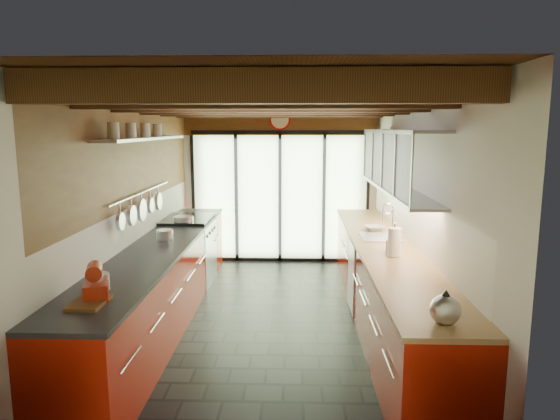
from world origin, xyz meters
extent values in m
plane|color=black|center=(0.00, 0.00, 0.00)|extent=(5.50, 5.50, 0.00)
plane|color=silver|center=(0.00, 2.75, 1.30)|extent=(3.20, 0.00, 3.20)
plane|color=silver|center=(0.00, -2.75, 1.30)|extent=(3.20, 0.00, 3.20)
plane|color=silver|center=(-1.60, 0.00, 1.30)|extent=(0.00, 5.50, 5.50)
plane|color=silver|center=(1.60, 0.00, 1.30)|extent=(0.00, 5.50, 5.50)
plane|color=#472814|center=(0.00, 0.00, 2.60)|extent=(5.50, 5.50, 0.00)
cube|color=#593316|center=(0.00, -2.25, 2.48)|extent=(3.14, 0.14, 0.22)
cube|color=#593316|center=(0.00, -1.35, 2.48)|extent=(3.14, 0.14, 0.22)
cube|color=#593316|center=(0.00, -0.45, 2.48)|extent=(3.14, 0.14, 0.22)
cube|color=#593316|center=(0.00, 0.45, 2.48)|extent=(3.14, 0.14, 0.22)
cube|color=#593316|center=(0.00, 1.35, 2.48)|extent=(3.14, 0.14, 0.22)
cube|color=#593316|center=(0.00, 2.25, 2.48)|extent=(3.14, 0.14, 0.22)
cube|color=brown|center=(0.00, 2.71, 2.35)|extent=(3.14, 0.06, 0.50)
plane|color=brown|center=(-1.57, 0.20, 1.98)|extent=(0.00, 4.90, 4.90)
plane|color=#C6EAAD|center=(0.00, 2.73, 1.08)|extent=(2.90, 0.00, 2.90)
cube|color=black|center=(-1.45, 2.72, 1.07)|extent=(0.05, 0.04, 2.15)
cube|color=black|center=(1.45, 2.72, 1.07)|extent=(0.05, 0.04, 2.15)
cube|color=black|center=(0.00, 2.69, 1.07)|extent=(0.06, 0.05, 2.15)
cube|color=black|center=(0.00, 2.69, 2.15)|extent=(2.90, 0.05, 0.06)
cylinder|color=red|center=(0.00, 2.67, 2.35)|extent=(0.34, 0.04, 0.34)
cylinder|color=beige|center=(0.00, 2.65, 2.35)|extent=(0.28, 0.02, 0.28)
cube|color=#AA1909|center=(-1.28, 0.00, 0.44)|extent=(0.65, 5.00, 0.88)
cube|color=black|center=(-1.28, 0.00, 0.90)|extent=(0.68, 5.00, 0.04)
cube|color=silver|center=(-1.28, 1.45, 0.44)|extent=(0.66, 0.90, 0.90)
cube|color=black|center=(-1.28, 1.45, 0.93)|extent=(0.65, 0.90, 0.06)
cube|color=#AA1909|center=(1.28, 0.00, 0.44)|extent=(0.65, 5.00, 0.88)
cube|color=#A3734F|center=(1.28, 0.00, 0.90)|extent=(0.68, 5.00, 0.04)
cube|color=white|center=(0.95, 0.40, 0.44)|extent=(0.02, 0.60, 0.84)
cube|color=silver|center=(1.28, 0.40, 0.93)|extent=(0.45, 0.52, 0.02)
cylinder|color=silver|center=(1.42, 0.40, 1.10)|extent=(0.02, 0.02, 0.34)
torus|color=silver|center=(1.36, 0.40, 1.27)|extent=(0.14, 0.02, 0.14)
plane|color=silver|center=(1.26, 0.30, 1.85)|extent=(0.00, 3.00, 3.00)
cube|color=#9EA0A5|center=(1.43, 0.30, 1.51)|extent=(0.34, 3.00, 0.03)
cube|color=#9EA0A5|center=(1.43, 0.30, 2.19)|extent=(0.34, 3.00, 0.03)
cylinder|color=silver|center=(-1.54, 0.30, 1.47)|extent=(0.02, 2.20, 0.02)
cube|color=silver|center=(-1.45, 0.20, 2.10)|extent=(0.28, 2.60, 0.03)
cylinder|color=silver|center=(-1.50, -0.60, 1.29)|extent=(0.04, 0.18, 0.18)
cylinder|color=silver|center=(-1.50, -0.25, 1.29)|extent=(0.04, 0.22, 0.22)
cylinder|color=silver|center=(-1.50, 0.10, 1.29)|extent=(0.04, 0.26, 0.26)
cylinder|color=silver|center=(-1.50, 0.45, 1.29)|extent=(0.04, 0.18, 0.18)
cylinder|color=silver|center=(-1.50, 0.80, 1.29)|extent=(0.04, 0.22, 0.22)
cube|color=red|center=(-1.27, -1.82, 0.99)|extent=(0.27, 0.35, 0.13)
cylinder|color=red|center=(-1.27, -1.85, 1.14)|extent=(0.18, 0.23, 0.12)
cylinder|color=silver|center=(-1.27, -1.77, 1.03)|extent=(0.20, 0.20, 0.13)
cylinder|color=silver|center=(-1.27, 0.19, 0.98)|extent=(0.25, 0.25, 0.12)
cylinder|color=silver|center=(-1.27, 1.19, 0.97)|extent=(0.31, 0.31, 0.11)
cube|color=brown|center=(-1.27, -1.98, 0.93)|extent=(0.24, 0.34, 0.03)
sphere|color=silver|center=(1.27, -2.25, 1.02)|extent=(0.24, 0.24, 0.21)
cone|color=black|center=(1.27, -2.25, 1.14)|extent=(0.09, 0.09, 0.06)
cylinder|color=silver|center=(1.27, -2.14, 1.03)|extent=(0.04, 0.08, 0.04)
cylinder|color=white|center=(1.27, -0.48, 1.07)|extent=(0.16, 0.16, 0.29)
cylinder|color=silver|center=(1.27, -0.48, 1.24)|extent=(0.03, 0.03, 0.05)
imported|color=silver|center=(1.27, -0.33, 1.02)|extent=(0.10, 0.11, 0.20)
imported|color=silver|center=(1.27, 0.83, 0.95)|extent=(0.30, 0.30, 0.06)
camera|label=1|loc=(0.27, -5.47, 2.22)|focal=32.00mm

